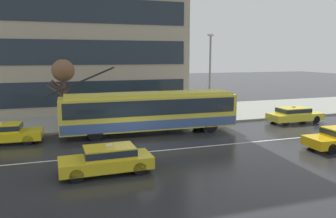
# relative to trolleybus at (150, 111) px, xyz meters

# --- Properties ---
(ground_plane) EXTENTS (160.00, 160.00, 0.00)m
(ground_plane) POSITION_rel_trolleybus_xyz_m (-1.86, -3.29, -1.59)
(ground_plane) COLOR #242528
(sidewalk_slab) EXTENTS (80.00, 10.00, 0.14)m
(sidewalk_slab) POSITION_rel_trolleybus_xyz_m (-1.86, 6.60, -1.52)
(sidewalk_slab) COLOR gray
(sidewalk_slab) RESTS_ON ground_plane
(lane_centre_line) EXTENTS (72.00, 0.14, 0.01)m
(lane_centre_line) POSITION_rel_trolleybus_xyz_m (-1.86, -4.49, -1.59)
(lane_centre_line) COLOR silver
(lane_centre_line) RESTS_ON ground_plane
(trolleybus) EXTENTS (13.06, 2.75, 4.72)m
(trolleybus) POSITION_rel_trolleybus_xyz_m (0.00, 0.00, 0.00)
(trolleybus) COLOR yellow
(trolleybus) RESTS_ON ground_plane
(taxi_ahead_of_bus) EXTENTS (4.49, 1.78, 1.39)m
(taxi_ahead_of_bus) POSITION_rel_trolleybus_xyz_m (12.25, -0.14, -0.89)
(taxi_ahead_of_bus) COLOR yellow
(taxi_ahead_of_bus) RESTS_ON ground_plane
(taxi_oncoming_near) EXTENTS (4.30, 1.83, 1.39)m
(taxi_oncoming_near) POSITION_rel_trolleybus_xyz_m (-4.07, -7.21, -0.89)
(taxi_oncoming_near) COLOR gold
(taxi_oncoming_near) RESTS_ON ground_plane
(taxi_queued_behind_bus) EXTENTS (4.71, 2.00, 1.39)m
(taxi_queued_behind_bus) POSITION_rel_trolleybus_xyz_m (-9.60, 0.13, -0.89)
(taxi_queued_behind_bus) COLOR yellow
(taxi_queued_behind_bus) RESTS_ON ground_plane
(bus_shelter) EXTENTS (4.20, 1.72, 2.47)m
(bus_shelter) POSITION_rel_trolleybus_xyz_m (-0.54, 3.12, 0.41)
(bus_shelter) COLOR gray
(bus_shelter) RESTS_ON sidewalk_slab
(pedestrian_at_shelter) EXTENTS (1.38, 1.38, 1.91)m
(pedestrian_at_shelter) POSITION_rel_trolleybus_xyz_m (2.00, 2.08, 0.07)
(pedestrian_at_shelter) COLOR #2B1527
(pedestrian_at_shelter) RESTS_ON sidewalk_slab
(pedestrian_approaching_curb) EXTENTS (1.38, 1.38, 1.90)m
(pedestrian_approaching_curb) POSITION_rel_trolleybus_xyz_m (-2.70, 2.67, 0.10)
(pedestrian_approaching_curb) COLOR #4A4C4B
(pedestrian_approaching_curb) RESTS_ON sidewalk_slab
(pedestrian_walking_past) EXTENTS (0.47, 0.47, 1.71)m
(pedestrian_walking_past) POSITION_rel_trolleybus_xyz_m (-3.90, 2.79, -0.44)
(pedestrian_walking_past) COLOR #212550
(pedestrian_walking_past) RESTS_ON sidewalk_slab
(street_lamp) EXTENTS (0.60, 0.32, 7.14)m
(street_lamp) POSITION_rel_trolleybus_xyz_m (5.92, 2.79, 2.74)
(street_lamp) COLOR #92969A
(street_lamp) RESTS_ON sidewalk_slab
(street_tree_bare) EXTENTS (2.08, 2.02, 5.08)m
(street_tree_bare) POSITION_rel_trolleybus_xyz_m (-5.72, 3.53, 2.64)
(street_tree_bare) COLOR brown
(street_tree_bare) RESTS_ON sidewalk_slab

